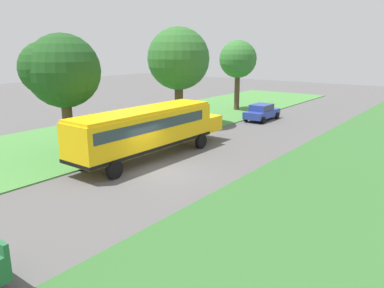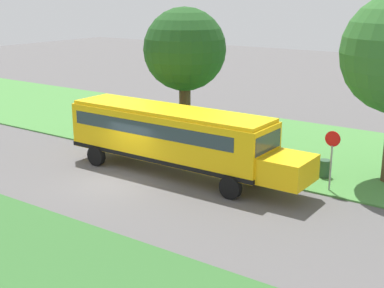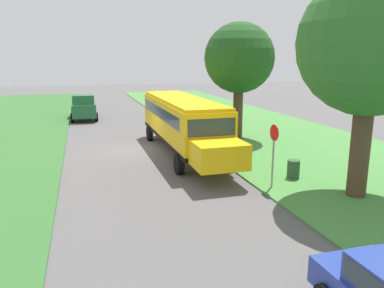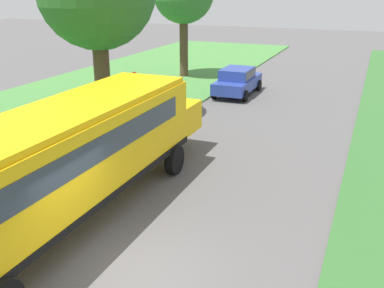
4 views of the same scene
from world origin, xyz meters
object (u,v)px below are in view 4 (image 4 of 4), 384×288
object	(u,v)px
school_bus	(69,154)
stop_sign	(135,96)
trash_bin	(94,127)
car_blue_nearest	(237,80)

from	to	relation	value
school_bus	stop_sign	distance (m)	7.29
school_bus	trash_bin	bearing A→B (deg)	119.53
stop_sign	trash_bin	size ratio (longest dim) A/B	3.04
school_bus	car_blue_nearest	distance (m)	15.91
school_bus	stop_sign	bearing A→B (deg)	105.67
car_blue_nearest	stop_sign	size ratio (longest dim) A/B	1.61
stop_sign	trash_bin	xyz separation A→B (m)	(-1.53, -0.85, -1.29)
stop_sign	trash_bin	distance (m)	2.17
trash_bin	stop_sign	bearing A→B (deg)	28.95
car_blue_nearest	stop_sign	world-z (taller)	stop_sign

